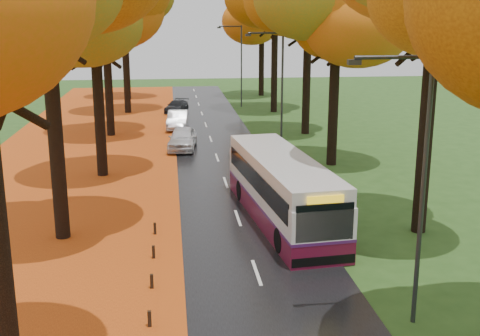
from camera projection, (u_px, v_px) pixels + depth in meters
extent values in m
cube|color=black|center=(224.00, 178.00, 34.06)|extent=(6.50, 90.00, 0.04)
cube|color=silver|center=(224.00, 178.00, 34.05)|extent=(0.12, 90.00, 0.01)
cube|color=#942E0D|center=(61.00, 183.00, 33.05)|extent=(12.00, 90.00, 0.02)
cube|color=#D55C15|center=(170.00, 179.00, 33.71)|extent=(0.90, 90.00, 0.01)
cylinder|color=black|center=(55.00, 129.00, 23.91)|extent=(0.60, 0.60, 9.15)
cylinder|color=black|center=(99.00, 106.00, 33.74)|extent=(0.60, 0.60, 8.00)
ellipsoid|color=orange|center=(94.00, 15.00, 32.50)|extent=(9.20, 9.20, 7.18)
cylinder|color=black|center=(108.00, 79.00, 45.15)|extent=(0.60, 0.60, 8.58)
ellipsoid|color=orange|center=(104.00, 6.00, 43.82)|extent=(8.00, 8.00, 6.24)
cylinder|color=black|center=(126.00, 64.00, 55.73)|extent=(0.60, 0.60, 9.15)
ellipsoid|color=orange|center=(123.00, 0.00, 54.31)|extent=(9.20, 9.20, 7.18)
cylinder|color=black|center=(127.00, 62.00, 65.43)|extent=(0.60, 0.60, 8.00)
ellipsoid|color=orange|center=(125.00, 15.00, 64.19)|extent=(8.00, 8.00, 6.24)
cylinder|color=black|center=(426.00, 125.00, 24.62)|extent=(0.60, 0.60, 9.22)
cylinder|color=black|center=(334.00, 99.00, 36.23)|extent=(0.60, 0.60, 8.19)
ellipsoid|color=orange|center=(337.00, 11.00, 34.96)|extent=(9.20, 9.20, 7.18)
cylinder|color=black|center=(307.00, 77.00, 45.85)|extent=(0.60, 0.60, 8.70)
ellipsoid|color=orange|center=(309.00, 4.00, 44.51)|extent=(8.20, 8.20, 6.40)
cylinder|color=black|center=(274.00, 63.00, 56.31)|extent=(0.60, 0.60, 9.22)
cylinder|color=black|center=(261.00, 59.00, 68.05)|extent=(0.60, 0.60, 8.19)
ellipsoid|color=orange|center=(262.00, 13.00, 66.78)|extent=(8.20, 8.20, 6.40)
cube|color=black|center=(150.00, 319.00, 17.80)|extent=(0.11, 0.11, 0.52)
cube|color=black|center=(152.00, 281.00, 20.30)|extent=(0.11, 0.11, 0.52)
cube|color=black|center=(154.00, 252.00, 22.81)|extent=(0.11, 0.11, 0.52)
cube|color=black|center=(155.00, 229.00, 25.31)|extent=(0.11, 0.11, 0.52)
cylinder|color=#333538|center=(423.00, 195.00, 17.18)|extent=(0.14, 0.14, 8.00)
cylinder|color=#333538|center=(394.00, 57.00, 16.09)|extent=(2.20, 0.11, 0.11)
cube|color=#333538|center=(354.00, 62.00, 16.00)|extent=(0.35, 0.18, 0.14)
cylinder|color=#333538|center=(282.00, 95.00, 38.35)|extent=(0.14, 0.14, 8.00)
cylinder|color=#333538|center=(266.00, 33.00, 37.26)|extent=(2.20, 0.11, 0.11)
cube|color=#333538|center=(248.00, 35.00, 37.17)|extent=(0.35, 0.18, 0.14)
cylinder|color=#333538|center=(241.00, 67.00, 59.52)|extent=(0.14, 0.14, 8.00)
cylinder|color=#333538|center=(230.00, 26.00, 58.43)|extent=(2.20, 0.11, 0.11)
cube|color=#333538|center=(219.00, 28.00, 58.34)|extent=(0.35, 0.18, 0.14)
cube|color=#560D26|center=(281.00, 210.00, 26.99)|extent=(3.59, 11.14, 0.90)
cube|color=silver|center=(282.00, 187.00, 26.72)|extent=(3.59, 11.14, 1.29)
cube|color=silver|center=(282.00, 165.00, 26.47)|extent=(3.52, 10.92, 0.70)
cube|color=#461856|center=(282.00, 200.00, 26.86)|extent=(3.61, 11.17, 0.12)
cube|color=black|center=(282.00, 178.00, 26.62)|extent=(3.53, 10.28, 0.85)
cube|color=black|center=(325.00, 223.00, 21.52)|extent=(2.18, 0.28, 1.39)
cube|color=yellow|center=(326.00, 200.00, 21.30)|extent=(1.37, 0.20, 0.28)
cube|color=black|center=(323.00, 260.00, 21.90)|extent=(2.44, 0.37, 0.35)
cylinder|color=black|center=(281.00, 241.00, 23.22)|extent=(0.38, 1.02, 1.00)
cylinder|color=black|center=(335.00, 236.00, 23.69)|extent=(0.38, 1.02, 1.00)
cylinder|color=black|center=(241.00, 190.00, 29.85)|extent=(0.38, 1.02, 1.00)
cylinder|color=black|center=(285.00, 188.00, 30.32)|extent=(0.38, 1.02, 1.00)
imported|color=silver|center=(183.00, 138.00, 41.09)|extent=(2.32, 4.66, 1.52)
imported|color=#989AA0|center=(178.00, 120.00, 48.50)|extent=(1.90, 4.52, 1.45)
imported|color=black|center=(177.00, 106.00, 56.82)|extent=(2.67, 4.12, 1.11)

